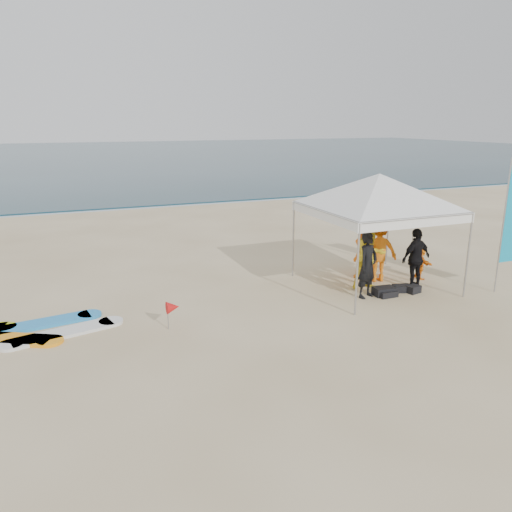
{
  "coord_description": "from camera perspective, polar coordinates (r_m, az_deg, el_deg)",
  "views": [
    {
      "loc": [
        -3.64,
        -8.46,
        4.46
      ],
      "look_at": [
        0.88,
        2.6,
        1.2
      ],
      "focal_mm": 35.0,
      "sensor_mm": 36.0,
      "label": 1
    }
  ],
  "objects": [
    {
      "name": "shoreline_foam",
      "position": [
        27.28,
        -14.31,
        5.38
      ],
      "size": [
        160.0,
        1.2,
        0.01
      ],
      "primitive_type": "cube",
      "color": "silver",
      "rests_on": "ground"
    },
    {
      "name": "gear_pile",
      "position": [
        13.72,
        15.38,
        -3.85
      ],
      "size": [
        1.34,
        0.57,
        0.22
      ],
      "color": "black",
      "rests_on": "ground"
    },
    {
      "name": "ground",
      "position": [
        10.23,
        0.95,
        -10.58
      ],
      "size": [
        120.0,
        120.0,
        0.0
      ],
      "primitive_type": "plane",
      "color": "beige",
      "rests_on": "ground"
    },
    {
      "name": "canopy_tent",
      "position": [
        13.67,
        13.96,
        9.09
      ],
      "size": [
        4.71,
        4.71,
        3.55
      ],
      "color": "#A5A5A8",
      "rests_on": "ground"
    },
    {
      "name": "ocean",
      "position": [
        68.7,
        -19.48,
        10.72
      ],
      "size": [
        160.0,
        84.0,
        0.08
      ],
      "primitive_type": "cube",
      "color": "#0C2633",
      "rests_on": "ground"
    },
    {
      "name": "marker_pennant",
      "position": [
        11.14,
        -9.48,
        -5.81
      ],
      "size": [
        0.28,
        0.28,
        0.64
      ],
      "color": "#A5A5A8",
      "rests_on": "ground"
    },
    {
      "name": "person_seated",
      "position": [
        15.2,
        18.26,
        -0.69
      ],
      "size": [
        0.46,
        0.94,
        0.97
      ],
      "primitive_type": "imported",
      "rotation": [
        0.0,
        0.0,
        1.37
      ],
      "color": "orange",
      "rests_on": "ground"
    },
    {
      "name": "feather_flag",
      "position": [
        14.63,
        27.22,
        4.27
      ],
      "size": [
        0.6,
        0.04,
        3.56
      ],
      "color": "#A5A5A8",
      "rests_on": "ground"
    },
    {
      "name": "person_black_a",
      "position": [
        13.12,
        12.64,
        -1.02
      ],
      "size": [
        0.74,
        0.61,
        1.73
      ],
      "primitive_type": "imported",
      "rotation": [
        0.0,
        0.0,
        0.36
      ],
      "color": "black",
      "rests_on": "ground"
    },
    {
      "name": "person_orange_a",
      "position": [
        14.55,
        13.8,
        0.66
      ],
      "size": [
        1.27,
        0.88,
        1.81
      ],
      "primitive_type": "imported",
      "rotation": [
        0.0,
        0.0,
        2.96
      ],
      "color": "orange",
      "rests_on": "ground"
    },
    {
      "name": "person_yellow",
      "position": [
        13.76,
        12.92,
        0.04
      ],
      "size": [
        0.95,
        0.76,
        1.88
      ],
      "primitive_type": "imported",
      "rotation": [
        0.0,
        0.0,
        -0.06
      ],
      "color": "yellow",
      "rests_on": "ground"
    },
    {
      "name": "person_black_b",
      "position": [
        14.23,
        17.8,
        -0.26
      ],
      "size": [
        1.02,
        0.54,
        1.66
      ],
      "primitive_type": "imported",
      "rotation": [
        0.0,
        0.0,
        3.28
      ],
      "color": "black",
      "rests_on": "ground"
    },
    {
      "name": "person_orange_b",
      "position": [
        14.76,
        12.41,
        0.86
      ],
      "size": [
        1.02,
        0.88,
        1.76
      ],
      "primitive_type": "imported",
      "rotation": [
        0.0,
        0.0,
        3.61
      ],
      "color": "orange",
      "rests_on": "ground"
    }
  ]
}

